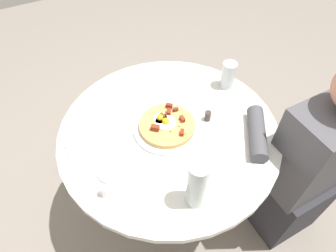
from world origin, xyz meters
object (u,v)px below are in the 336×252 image
Objects in this scene: breakfast_pizza at (167,124)px; fork at (89,143)px; pepper_shaker at (208,116)px; water_glass at (228,75)px; dining_table at (169,152)px; person_seated at (304,172)px; knife at (85,137)px; water_bottle at (197,184)px; pizza_plate at (167,128)px; bread_plate at (116,168)px; salt_shaker at (104,191)px.

fork is (-0.32, 0.08, -0.02)m from breakfast_pizza.
water_glass is at bearing 35.24° from pepper_shaker.
person_seated reaches higher than dining_table.
knife is 0.82× the size of water_bottle.
person_seated is at bearing -34.74° from fork.
knife is 0.53m from pepper_shaker.
person_seated reaches higher than pepper_shaker.
water_bottle reaches higher than pizza_plate.
pepper_shaker reaches higher than fork.
dining_table is 0.44m from water_bottle.
water_bottle reaches higher than water_glass.
bread_plate is 3.30× the size of pepper_shaker.
water_glass is at bearing 16.25° from bread_plate.
pizza_plate is 0.41m from water_glass.
person_seated is at bearing -73.49° from water_glass.
person_seated is at bearing -44.29° from pepper_shaker.
knife is at bearing 150.13° from person_seated.
water_glass reaches higher than dining_table.
water_glass is 0.64m from water_bottle.
dining_table is 18.89× the size of salt_shaker.
person_seated reaches higher than water_bottle.
person_seated is at bearing -3.63° from water_bottle.
pizza_plate is at bearing -26.10° from knife.
breakfast_pizza is 0.28m from bread_plate.
person_seated reaches higher than water_glass.
breakfast_pizza is 0.33m from fork.
dining_table is 3.98× the size of breakfast_pizza.
breakfast_pizza is at bearing 79.00° from water_bottle.
person_seated is at bearing -35.54° from breakfast_pizza.
bread_plate is 3.03× the size of salt_shaker.
pepper_shaker is (0.51, -0.12, 0.02)m from fork.
bread_plate is 0.85× the size of fork.
knife is at bearing 106.53° from bread_plate.
pepper_shaker is (0.18, -0.03, 0.19)m from dining_table.
bread_plate is at bearing 128.36° from water_bottle.
pizza_plate is 5.81× the size of salt_shaker.
dining_table is 0.47m from water_glass.
pepper_shaker reaches higher than knife.
pizza_plate is 6.32× the size of pepper_shaker.
breakfast_pizza is 1.80× the size of water_glass.
knife is at bearing 179.31° from water_glass.
bread_plate is 0.12m from salt_shaker.
water_glass is 2.63× the size of salt_shaker.
breakfast_pizza is at bearing 144.46° from person_seated.
pepper_shaker is at bearing -9.39° from dining_table.
bread_plate is at bearing 159.84° from person_seated.
water_bottle is (0.26, -0.42, 0.10)m from fork.
breakfast_pizza is 0.35m from knife.
breakfast_pizza is at bearing 87.38° from pizza_plate.
pepper_shaker is (0.45, 0.05, 0.02)m from bread_plate.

